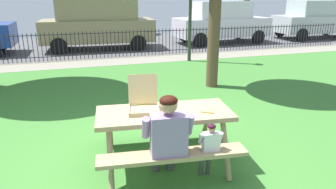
{
  "coord_description": "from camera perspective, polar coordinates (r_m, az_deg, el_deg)",
  "views": [
    {
      "loc": [
        -0.96,
        -3.83,
        2.27
      ],
      "look_at": [
        0.39,
        0.54,
        0.75
      ],
      "focal_mm": 32.56,
      "sensor_mm": 36.0,
      "label": 1
    }
  ],
  "objects": [
    {
      "name": "picnic_table_foreground",
      "position": [
        4.15,
        -0.71,
        -5.38
      ],
      "size": [
        1.96,
        1.68,
        0.79
      ],
      "color": "#9D8861",
      "rests_on": "ground"
    },
    {
      "name": "cobblestone_walkway",
      "position": [
        10.94,
        -11.81,
        6.01
      ],
      "size": [
        28.0,
        1.4,
        0.01
      ],
      "primitive_type": "cube",
      "color": "gray"
    },
    {
      "name": "street_asphalt",
      "position": [
        14.78,
        -13.4,
        9.05
      ],
      "size": [
        28.0,
        6.44,
        0.01
      ],
      "primitive_type": "cube",
      "color": "#515154"
    },
    {
      "name": "pizza_slice_on_table",
      "position": [
        4.13,
        7.51,
        -2.97
      ],
      "size": [
        0.25,
        0.26,
        0.02
      ],
      "color": "#F2D861",
      "rests_on": "picnic_table_foreground"
    },
    {
      "name": "parked_car_center",
      "position": [
        13.47,
        -12.97,
        12.95
      ],
      "size": [
        4.7,
        2.16,
        2.08
      ],
      "color": "#93865F",
      "rests_on": "ground"
    },
    {
      "name": "parked_car_right",
      "position": [
        15.04,
        9.91,
        13.31
      ],
      "size": [
        4.45,
        2.02,
        1.94
      ],
      "color": "white",
      "rests_on": "ground"
    },
    {
      "name": "pizza_box_open",
      "position": [
        4.12,
        -4.6,
        -1.73
      ],
      "size": [
        0.48,
        0.52,
        0.45
      ],
      "color": "tan",
      "rests_on": "picnic_table_foreground"
    },
    {
      "name": "iron_fence_streetside",
      "position": [
        11.53,
        -12.34,
        9.17
      ],
      "size": [
        21.12,
        0.03,
        0.99
      ],
      "color": "black",
      "rests_on": "ground"
    },
    {
      "name": "ground",
      "position": [
        6.11,
        -6.89,
        -3.64
      ],
      "size": [
        28.0,
        11.53,
        0.02
      ],
      "primitive_type": "cube",
      "color": "#3D7931"
    },
    {
      "name": "adult_at_table",
      "position": [
        3.67,
        -0.15,
        -7.69
      ],
      "size": [
        0.63,
        0.62,
        1.19
      ],
      "color": "#464646",
      "rests_on": "ground"
    },
    {
      "name": "parked_car_far_right",
      "position": [
        18.22,
        26.07,
        12.62
      ],
      "size": [
        4.47,
        2.06,
        1.94
      ],
      "color": "#B2BCBA",
      "rests_on": "ground"
    },
    {
      "name": "child_at_table",
      "position": [
        3.83,
        7.7,
        -9.4
      ],
      "size": [
        0.31,
        0.3,
        0.8
      ],
      "color": "#454545",
      "rests_on": "ground"
    }
  ]
}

